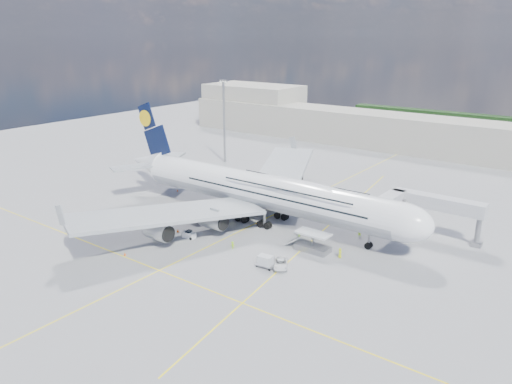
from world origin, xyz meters
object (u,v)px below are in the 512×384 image
Objects in this scene: cone_wing_left_inner at (259,194)px; cone_wing_right_inner at (178,231)px; cargo_loader at (312,244)px; dolly_row_a at (120,221)px; crew_nose at (360,233)px; light_mast at (224,120)px; crew_van at (340,253)px; crew_loader at (299,233)px; cone_wing_right_outer at (125,254)px; dolly_row_c at (198,217)px; dolly_nose_near at (269,261)px; crew_wing at (171,216)px; dolly_row_b at (156,231)px; cone_nose at (407,240)px; cone_tail at (178,190)px; dolly_nose_far at (265,261)px; crew_tug at (232,245)px; jet_bridge at (417,204)px; airliner at (263,191)px; service_van at (281,264)px; cone_wing_left_outer at (272,173)px; baggage_tug at (189,235)px; dolly_back at (173,215)px; catering_truck_outer at (284,176)px.

cone_wing_right_inner reaches higher than cone_wing_left_inner.
cone_wing_left_inner is at bearing 142.84° from cargo_loader.
dolly_row_a is 2.10× the size of crew_nose.
light_mast reaches higher than crew_van.
cone_wing_right_outer is (-21.05, -26.37, -0.53)m from crew_loader.
crew_loader is at bearing 12.47° from dolly_row_c.
crew_wing reaches higher than dolly_nose_near.
light_mast reaches higher than dolly_row_b.
crew_van is at bearing -115.84° from cone_nose.
dolly_row_c is at bearing -33.97° from cone_tail.
light_mast is 13.74× the size of crew_van.
cargo_loader reaches higher than dolly_nose_far.
crew_wing is at bearing -48.77° from cone_tail.
crew_loader is 24.74m from cone_wing_right_inner.
cone_wing_right_inner is (-21.33, -12.53, -0.50)m from crew_loader.
crew_van is 20.06m from crew_tug.
crew_van reaches higher than crew_loader.
dolly_nose_far reaches higher than cone_wing_right_inner.
crew_wing is (-46.33, -22.12, -6.07)m from jet_bridge.
airliner is 53.06× the size of crew_tug.
service_van is (56.11, -51.53, -12.50)m from light_mast.
cone_wing_left_outer is (-33.71, 50.10, -0.89)m from dolly_nose_far.
dolly_row_b reaches higher than crew_wing.
cone_wing_right_inner is at bearing 145.89° from service_van.
crew_loader reaches higher than crew_tug.
dolly_row_b is at bearing -161.60° from baggage_tug.
airliner is 28.36× the size of dolly_nose_near.
crew_wing is 25.93m from cone_wing_left_inner.
cone_wing_right_inner is at bearing -59.28° from light_mast.
dolly_row_b is 33.80m from cone_wing_left_inner.
airliner is 31.47m from dolly_row_a.
light_mast reaches higher than airliner.
cone_wing_left_outer is at bearing -8.25° from light_mast.
dolly_nose_far is at bearing -37.46° from dolly_back.
service_van is 10.43× the size of cone_tail.
cone_wing_right_outer reaches higher than dolly_nose_near.
cone_nose is (53.42, 27.10, -0.11)m from dolly_row_a.
airliner is 25.10× the size of dolly_row_b.
airliner is at bearing 10.20° from dolly_back.
cone_wing_right_outer is (10.20, -61.60, 0.02)m from cone_wing_left_outer.
jet_bridge is at bearing 56.35° from dolly_nose_far.
dolly_row_b is 0.39× the size of catering_truck_outer.
baggage_tug is 50.68m from cone_wing_left_outer.
crew_nose reaches higher than cone_wing_left_outer.
cone_wing_left_inner reaches higher than cone_wing_right_outer.
cone_wing_right_inner is (-23.16, 0.49, 0.02)m from dolly_nose_near.
cone_nose is at bearing -26.07° from cone_wing_left_outer.
cargo_loader is 4.60× the size of crew_van.
baggage_tug is 21.89m from crew_loader.
dolly_nose_near is (-0.62, 1.85, -0.86)m from dolly_nose_far.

